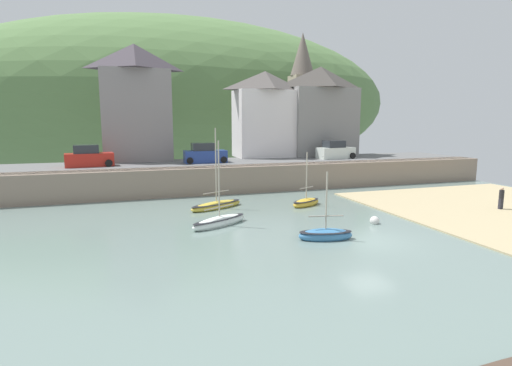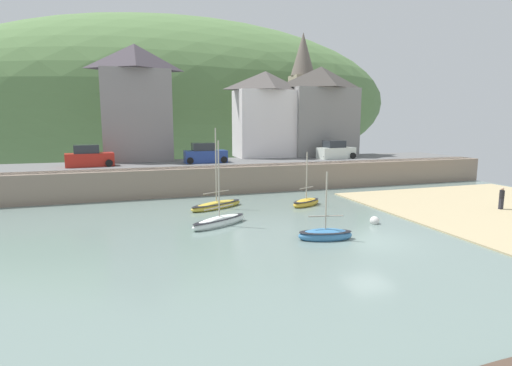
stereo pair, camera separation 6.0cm
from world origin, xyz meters
The scene contains 15 objects.
quay_seawall centered at (0.00, 17.50, 1.36)m, with size 48.00×9.40×2.40m.
hillside_backdrop centered at (-4.01, 55.20, 9.71)m, with size 80.00×44.00×27.75m.
waterfront_building_left centered at (-11.23, 25.20, 8.35)m, with size 7.01×4.96×11.69m.
waterfront_building_centre centered at (2.71, 25.20, 7.26)m, with size 7.02×4.58×9.53m.
waterfront_building_right centered at (9.56, 25.20, 7.64)m, with size 8.03×5.44×10.29m.
church_with_spire centered at (9.02, 29.20, 10.07)m, with size 3.00×3.00×14.86m.
sailboat_white_hull centered at (-2.19, 0.97, 0.26)m, with size 3.21×1.75×3.95m.
fishing_boat_green centered at (0.57, 9.43, 0.25)m, with size 3.04×2.28×4.30m.
sailboat_blue_trim centered at (-6.22, 10.64, 0.25)m, with size 4.61×3.06×6.12m.
dinghy_open_wooden centered at (-7.13, 5.65, 0.27)m, with size 4.17×2.88×5.49m.
parked_car_near_slipway centered at (-15.69, 20.70, 3.20)m, with size 4.27×2.15×1.95m.
parked_car_by_wall centered at (-5.12, 20.70, 3.20)m, with size 4.10×1.82×1.95m.
parked_car_end_of_row centered at (9.25, 20.70, 3.20)m, with size 4.26×2.14×1.95m.
person_on_slipway centered at (13.43, 3.55, 0.98)m, with size 0.34×0.34×1.62m.
mooring_buoy centered at (2.40, 3.08, 0.18)m, with size 0.60×0.60×0.60m.
Camera 1 is at (-12.52, -18.37, 6.53)m, focal length 28.29 mm.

